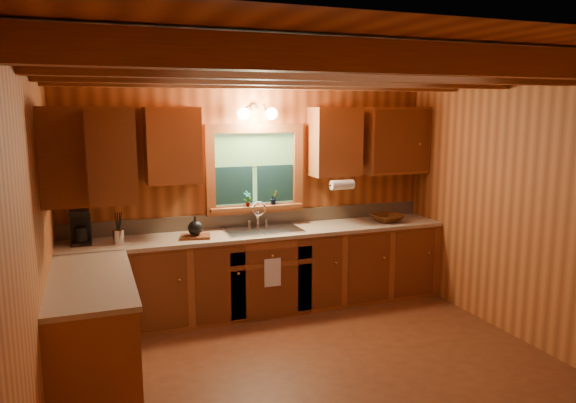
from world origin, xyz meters
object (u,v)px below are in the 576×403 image
(coffee_maker, at_px, (81,227))
(sink, at_px, (263,234))
(wicker_basket, at_px, (387,218))
(cutting_board, at_px, (196,237))

(coffee_maker, bearing_deg, sink, -1.60)
(coffee_maker, distance_m, wicker_basket, 3.37)
(coffee_maker, distance_m, cutting_board, 1.12)
(cutting_board, bearing_deg, wicker_basket, 12.10)
(sink, xyz_separation_m, coffee_maker, (-1.85, 0.08, 0.21))
(sink, bearing_deg, coffee_maker, 177.67)
(sink, bearing_deg, wicker_basket, -2.35)
(sink, bearing_deg, cutting_board, -173.41)
(cutting_board, bearing_deg, sink, 18.07)
(cutting_board, relative_size, wicker_basket, 0.84)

